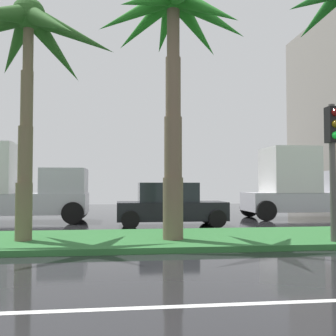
{
  "coord_description": "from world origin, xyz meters",
  "views": [
    {
      "loc": [
        0.59,
        -3.29,
        1.64
      ],
      "look_at": [
        2.52,
        12.24,
        2.31
      ],
      "focal_mm": 41.97,
      "sensor_mm": 36.0,
      "label": 1
    }
  ],
  "objects_px": {
    "palm_tree_centre_left": "(28,46)",
    "box_truck_lead": "(12,187)",
    "palm_tree_centre": "(173,35)",
    "car_in_traffic_second": "(170,205)",
    "traffic_signal_median_right": "(333,146)",
    "box_truck_following": "(308,187)"
  },
  "relations": [
    {
      "from": "palm_tree_centre_left",
      "to": "traffic_signal_median_right",
      "type": "bearing_deg",
      "value": -9.96
    },
    {
      "from": "car_in_traffic_second",
      "to": "box_truck_following",
      "type": "height_order",
      "value": "box_truck_following"
    },
    {
      "from": "car_in_traffic_second",
      "to": "palm_tree_centre",
      "type": "bearing_deg",
      "value": -96.38
    },
    {
      "from": "palm_tree_centre_left",
      "to": "box_truck_following",
      "type": "xyz_separation_m",
      "value": [
        11.79,
        7.2,
        -3.96
      ]
    },
    {
      "from": "palm_tree_centre_left",
      "to": "box_truck_following",
      "type": "distance_m",
      "value": 14.37
    },
    {
      "from": "traffic_signal_median_right",
      "to": "box_truck_lead",
      "type": "xyz_separation_m",
      "value": [
        -10.31,
        8.26,
        -1.11
      ]
    },
    {
      "from": "car_in_traffic_second",
      "to": "palm_tree_centre_left",
      "type": "bearing_deg",
      "value": -136.03
    },
    {
      "from": "car_in_traffic_second",
      "to": "box_truck_following",
      "type": "relative_size",
      "value": 0.67
    },
    {
      "from": "palm_tree_centre_left",
      "to": "box_truck_lead",
      "type": "bearing_deg",
      "value": 107.6
    },
    {
      "from": "box_truck_following",
      "to": "traffic_signal_median_right",
      "type": "bearing_deg",
      "value": -112.95
    },
    {
      "from": "palm_tree_centre_left",
      "to": "palm_tree_centre",
      "type": "relative_size",
      "value": 0.92
    },
    {
      "from": "traffic_signal_median_right",
      "to": "box_truck_following",
      "type": "relative_size",
      "value": 0.57
    },
    {
      "from": "box_truck_lead",
      "to": "box_truck_following",
      "type": "relative_size",
      "value": 1.0
    },
    {
      "from": "palm_tree_centre",
      "to": "palm_tree_centre_left",
      "type": "bearing_deg",
      "value": 174.43
    },
    {
      "from": "palm_tree_centre",
      "to": "car_in_traffic_second",
      "type": "bearing_deg",
      "value": 83.62
    },
    {
      "from": "palm_tree_centre_left",
      "to": "box_truck_following",
      "type": "bearing_deg",
      "value": 31.39
    },
    {
      "from": "traffic_signal_median_right",
      "to": "box_truck_lead",
      "type": "relative_size",
      "value": 0.57
    },
    {
      "from": "palm_tree_centre",
      "to": "box_truck_following",
      "type": "bearing_deg",
      "value": 44.29
    },
    {
      "from": "box_truck_lead",
      "to": "traffic_signal_median_right",
      "type": "bearing_deg",
      "value": -38.7
    },
    {
      "from": "box_truck_lead",
      "to": "car_in_traffic_second",
      "type": "xyz_separation_m",
      "value": [
        6.72,
        -2.44,
        -0.72
      ]
    },
    {
      "from": "palm_tree_centre_left",
      "to": "box_truck_following",
      "type": "relative_size",
      "value": 1.05
    },
    {
      "from": "car_in_traffic_second",
      "to": "box_truck_following",
      "type": "xyz_separation_m",
      "value": [
        7.24,
        2.81,
        0.72
      ]
    }
  ]
}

